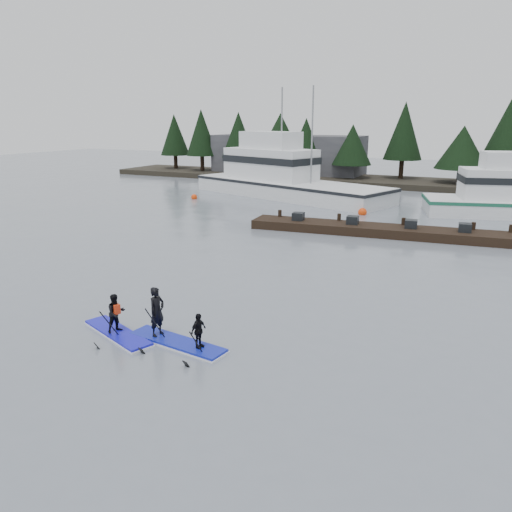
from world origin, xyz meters
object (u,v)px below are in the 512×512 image
at_px(paddleboard_solo, 117,321).
at_px(fishing_boat_large, 284,187).
at_px(floating_dock, 385,231).
at_px(paddleboard_duo, 173,327).

bearing_deg(paddleboard_solo, fishing_boat_large, 123.83).
xyz_separation_m(fishing_boat_large, paddleboard_solo, (6.90, -30.86, -0.36)).
relative_size(fishing_boat_large, floating_dock, 1.21).
height_order(fishing_boat_large, paddleboard_duo, fishing_boat_large).
xyz_separation_m(fishing_boat_large, floating_dock, (11.81, -12.28, -0.55)).
xyz_separation_m(floating_dock, paddleboard_duo, (-2.86, -18.32, 0.27)).
height_order(floating_dock, paddleboard_duo, paddleboard_duo).
bearing_deg(fishing_boat_large, floating_dock, -27.08).
height_order(paddleboard_solo, paddleboard_duo, paddleboard_duo).
distance_m(floating_dock, paddleboard_duo, 18.55).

